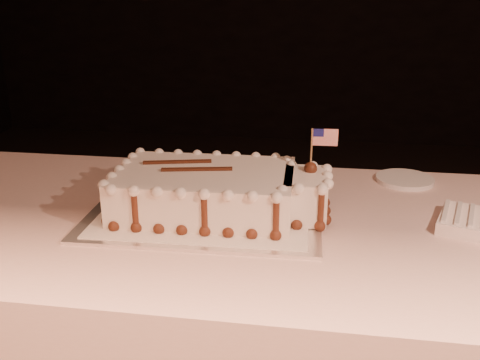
# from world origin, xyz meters

# --- Properties ---
(cake_board) EXTENTS (0.54, 0.41, 0.01)m
(cake_board) POSITION_xyz_m (-0.39, 0.62, 0.75)
(cake_board) COLOR silver
(cake_board) RESTS_ON banquet_table
(doily) EXTENTS (0.48, 0.37, 0.00)m
(doily) POSITION_xyz_m (-0.39, 0.62, 0.76)
(doily) COLOR silver
(doily) RESTS_ON cake_board
(sheet_cake) EXTENTS (0.51, 0.30, 0.20)m
(sheet_cake) POSITION_xyz_m (-0.36, 0.62, 0.81)
(sheet_cake) COLOR white
(sheet_cake) RESTS_ON doily
(side_plate) EXTENTS (0.15, 0.15, 0.01)m
(side_plate) POSITION_xyz_m (0.10, 0.91, 0.76)
(side_plate) COLOR white
(side_plate) RESTS_ON banquet_table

